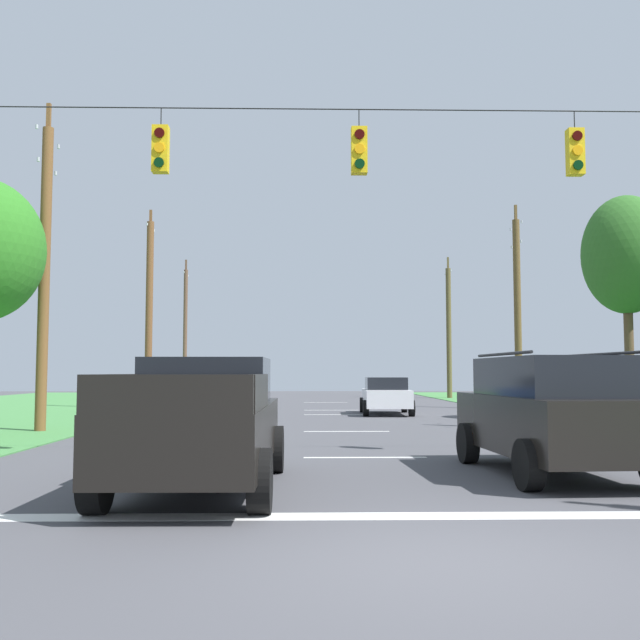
{
  "coord_description": "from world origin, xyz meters",
  "views": [
    {
      "loc": [
        -1.24,
        -6.73,
        1.72
      ],
      "look_at": [
        -0.86,
        10.66,
        2.98
      ],
      "focal_mm": 40.65,
      "sensor_mm": 36.0,
      "label": 1
    }
  ],
  "objects_px": {
    "distant_car_crossing_white": "(386,395)",
    "utility_pole_far_left": "(44,270)",
    "overhead_signal_span": "(361,254)",
    "utility_pole_distant_right": "(149,312)",
    "utility_pole_near_left": "(449,331)",
    "utility_pole_distant_left": "(185,331)",
    "utility_pole_far_right": "(518,309)",
    "suv_black": "(551,412)",
    "tree_roadside_right": "(626,256)",
    "distant_car_oncoming": "(159,394)",
    "pickup_truck": "(202,423)"
  },
  "relations": [
    {
      "from": "utility_pole_near_left",
      "to": "utility_pole_far_left",
      "type": "xyz_separation_m",
      "value": [
        -17.37,
        -26.83,
        0.26
      ]
    },
    {
      "from": "utility_pole_near_left",
      "to": "utility_pole_distant_right",
      "type": "xyz_separation_m",
      "value": [
        -17.04,
        -13.9,
        0.08
      ]
    },
    {
      "from": "overhead_signal_span",
      "to": "utility_pole_distant_right",
      "type": "relative_size",
      "value": 1.75
    },
    {
      "from": "utility_pole_far_left",
      "to": "utility_pole_distant_right",
      "type": "relative_size",
      "value": 1.03
    },
    {
      "from": "distant_car_crossing_white",
      "to": "utility_pole_distant_left",
      "type": "bearing_deg",
      "value": 121.83
    },
    {
      "from": "overhead_signal_span",
      "to": "utility_pole_distant_right",
      "type": "height_order",
      "value": "utility_pole_distant_right"
    },
    {
      "from": "pickup_truck",
      "to": "utility_pole_distant_right",
      "type": "bearing_deg",
      "value": 104.01
    },
    {
      "from": "utility_pole_near_left",
      "to": "utility_pole_distant_left",
      "type": "distance_m",
      "value": 17.6
    },
    {
      "from": "suv_black",
      "to": "utility_pole_far_left",
      "type": "bearing_deg",
      "value": 142.36
    },
    {
      "from": "suv_black",
      "to": "utility_pole_distant_left",
      "type": "relative_size",
      "value": 0.53
    },
    {
      "from": "overhead_signal_span",
      "to": "utility_pole_distant_left",
      "type": "distance_m",
      "value": 35.04
    },
    {
      "from": "utility_pole_near_left",
      "to": "pickup_truck",
      "type": "bearing_deg",
      "value": -106.73
    },
    {
      "from": "utility_pole_far_right",
      "to": "utility_pole_distant_left",
      "type": "relative_size",
      "value": 1.05
    },
    {
      "from": "utility_pole_distant_left",
      "to": "distant_car_crossing_white",
      "type": "bearing_deg",
      "value": -58.17
    },
    {
      "from": "utility_pole_distant_left",
      "to": "tree_roadside_right",
      "type": "xyz_separation_m",
      "value": [
        19.34,
        -22.92,
        1.38
      ]
    },
    {
      "from": "pickup_truck",
      "to": "utility_pole_far_left",
      "type": "relative_size",
      "value": 0.55
    },
    {
      "from": "distant_car_crossing_white",
      "to": "overhead_signal_span",
      "type": "bearing_deg",
      "value": -98.15
    },
    {
      "from": "overhead_signal_span",
      "to": "utility_pole_far_right",
      "type": "height_order",
      "value": "utility_pole_far_right"
    },
    {
      "from": "overhead_signal_span",
      "to": "utility_pole_far_left",
      "type": "distance_m",
      "value": 11.34
    },
    {
      "from": "utility_pole_near_left",
      "to": "utility_pole_distant_right",
      "type": "height_order",
      "value": "utility_pole_near_left"
    },
    {
      "from": "distant_car_oncoming",
      "to": "utility_pole_distant_left",
      "type": "relative_size",
      "value": 0.48
    },
    {
      "from": "pickup_truck",
      "to": "tree_roadside_right",
      "type": "bearing_deg",
      "value": 47.81
    },
    {
      "from": "utility_pole_distant_left",
      "to": "pickup_truck",
      "type": "bearing_deg",
      "value": -80.25
    },
    {
      "from": "overhead_signal_span",
      "to": "tree_roadside_right",
      "type": "distance_m",
      "value": 15.13
    },
    {
      "from": "utility_pole_distant_left",
      "to": "utility_pole_distant_right",
      "type": "bearing_deg",
      "value": -87.68
    },
    {
      "from": "distant_car_crossing_white",
      "to": "utility_pole_far_left",
      "type": "distance_m",
      "value": 14.53
    },
    {
      "from": "suv_black",
      "to": "distant_car_crossing_white",
      "type": "distance_m",
      "value": 17.72
    },
    {
      "from": "pickup_truck",
      "to": "utility_pole_far_right",
      "type": "xyz_separation_m",
      "value": [
        11.63,
        23.06,
        3.75
      ]
    },
    {
      "from": "utility_pole_near_left",
      "to": "distant_car_oncoming",
      "type": "bearing_deg",
      "value": -133.89
    },
    {
      "from": "utility_pole_far_right",
      "to": "tree_roadside_right",
      "type": "distance_m",
      "value": 8.94
    },
    {
      "from": "utility_pole_distant_right",
      "to": "utility_pole_distant_left",
      "type": "height_order",
      "value": "utility_pole_distant_right"
    },
    {
      "from": "utility_pole_distant_left",
      "to": "utility_pole_far_right",
      "type": "bearing_deg",
      "value": -38.11
    },
    {
      "from": "pickup_truck",
      "to": "suv_black",
      "type": "bearing_deg",
      "value": 13.03
    },
    {
      "from": "distant_car_crossing_white",
      "to": "utility_pole_near_left",
      "type": "bearing_deg",
      "value": 70.92
    },
    {
      "from": "distant_car_crossing_white",
      "to": "utility_pole_distant_right",
      "type": "distance_m",
      "value": 12.18
    },
    {
      "from": "utility_pole_near_left",
      "to": "utility_pole_distant_right",
      "type": "distance_m",
      "value": 21.99
    },
    {
      "from": "suv_black",
      "to": "utility_pole_distant_right",
      "type": "height_order",
      "value": "utility_pole_distant_right"
    },
    {
      "from": "utility_pole_distant_right",
      "to": "utility_pole_near_left",
      "type": "bearing_deg",
      "value": 39.21
    },
    {
      "from": "suv_black",
      "to": "utility_pole_distant_left",
      "type": "height_order",
      "value": "utility_pole_distant_left"
    },
    {
      "from": "utility_pole_near_left",
      "to": "suv_black",
      "type": "bearing_deg",
      "value": -98.72
    },
    {
      "from": "pickup_truck",
      "to": "suv_black",
      "type": "relative_size",
      "value": 1.11
    },
    {
      "from": "suv_black",
      "to": "tree_roadside_right",
      "type": "height_order",
      "value": "tree_roadside_right"
    },
    {
      "from": "distant_car_crossing_white",
      "to": "utility_pole_far_left",
      "type": "bearing_deg",
      "value": -142.23
    },
    {
      "from": "distant_car_crossing_white",
      "to": "utility_pole_far_right",
      "type": "bearing_deg",
      "value": 30.89
    },
    {
      "from": "utility_pole_far_left",
      "to": "utility_pole_distant_left",
      "type": "relative_size",
      "value": 1.06
    },
    {
      "from": "overhead_signal_span",
      "to": "distant_car_oncoming",
      "type": "bearing_deg",
      "value": 113.22
    },
    {
      "from": "utility_pole_far_right",
      "to": "tree_roadside_right",
      "type": "xyz_separation_m",
      "value": [
        1.31,
        -8.77,
        1.14
      ]
    },
    {
      "from": "pickup_truck",
      "to": "utility_pole_distant_right",
      "type": "xyz_separation_m",
      "value": [
        -5.84,
        23.38,
        3.6
      ]
    },
    {
      "from": "overhead_signal_span",
      "to": "utility_pole_near_left",
      "type": "height_order",
      "value": "utility_pole_near_left"
    },
    {
      "from": "utility_pole_far_right",
      "to": "utility_pole_far_left",
      "type": "relative_size",
      "value": 1.0
    }
  ]
}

